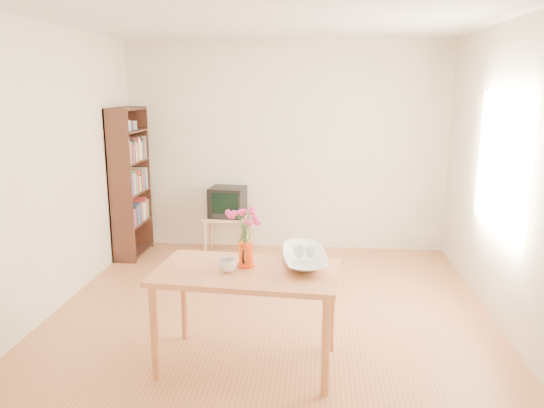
# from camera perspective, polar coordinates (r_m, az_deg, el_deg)

# --- Properties ---
(room) EXTENTS (4.50, 4.50, 4.50)m
(room) POSITION_cam_1_polar(r_m,az_deg,el_deg) (4.46, 0.04, 2.95)
(room) COLOR #9A5E36
(room) RESTS_ON ground
(table) EXTENTS (1.38, 0.86, 0.75)m
(table) POSITION_cam_1_polar(r_m,az_deg,el_deg) (3.89, -2.69, -8.29)
(table) COLOR #AE663B
(table) RESTS_ON ground
(tv_stand) EXTENTS (0.60, 0.45, 0.46)m
(tv_stand) POSITION_cam_1_polar(r_m,az_deg,el_deg) (6.65, -4.75, -1.91)
(tv_stand) COLOR tan
(tv_stand) RESTS_ON ground
(bookshelf) EXTENTS (0.28, 0.70, 1.80)m
(bookshelf) POSITION_cam_1_polar(r_m,az_deg,el_deg) (6.64, -14.97, 1.69)
(bookshelf) COLOR black
(bookshelf) RESTS_ON ground
(pitcher) EXTENTS (0.13, 0.20, 0.19)m
(pitcher) POSITION_cam_1_polar(r_m,az_deg,el_deg) (3.90, -2.83, -5.55)
(pitcher) COLOR #EA460D
(pitcher) RESTS_ON table
(flowers) EXTENTS (0.21, 0.21, 0.30)m
(flowers) POSITION_cam_1_polar(r_m,az_deg,el_deg) (3.83, -2.87, -2.13)
(flowers) COLOR #F83A95
(flowers) RESTS_ON pitcher
(mug) EXTENTS (0.16, 0.16, 0.09)m
(mug) POSITION_cam_1_polar(r_m,az_deg,el_deg) (3.81, -4.74, -6.62)
(mug) COLOR white
(mug) RESTS_ON table
(bowl) EXTENTS (0.53, 0.53, 0.46)m
(bowl) POSITION_cam_1_polar(r_m,az_deg,el_deg) (3.95, 3.50, -3.16)
(bowl) COLOR white
(bowl) RESTS_ON table
(teacup_a) EXTENTS (0.10, 0.10, 0.07)m
(teacup_a) POSITION_cam_1_polar(r_m,az_deg,el_deg) (3.96, 2.91, -3.74)
(teacup_a) COLOR white
(teacup_a) RESTS_ON bowl
(teacup_b) EXTENTS (0.09, 0.09, 0.07)m
(teacup_b) POSITION_cam_1_polar(r_m,az_deg,el_deg) (3.98, 4.15, -3.72)
(teacup_b) COLOR white
(teacup_b) RESTS_ON bowl
(television) EXTENTS (0.45, 0.43, 0.36)m
(television) POSITION_cam_1_polar(r_m,az_deg,el_deg) (6.60, -4.78, 0.30)
(television) COLOR black
(television) RESTS_ON tv_stand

